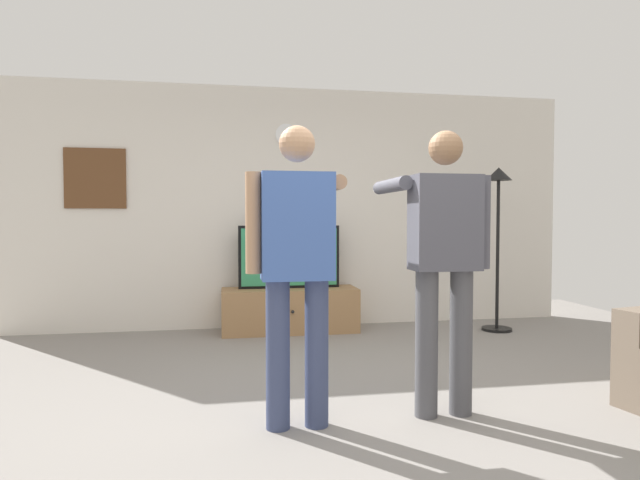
{
  "coord_description": "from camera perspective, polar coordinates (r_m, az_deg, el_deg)",
  "views": [
    {
      "loc": [
        -0.8,
        -3.14,
        1.22
      ],
      "look_at": [
        -0.04,
        1.2,
        1.05
      ],
      "focal_mm": 30.05,
      "sensor_mm": 36.0,
      "label": 1
    }
  ],
  "objects": [
    {
      "name": "ground_plane",
      "position": [
        3.46,
        4.27,
        -18.43
      ],
      "size": [
        8.4,
        8.4,
        0.0
      ],
      "primitive_type": "plane",
      "color": "gray"
    },
    {
      "name": "back_wall",
      "position": [
        6.14,
        -2.51,
        3.43
      ],
      "size": [
        6.4,
        0.1,
        2.7
      ],
      "primitive_type": "cube",
      "color": "silver",
      "rests_on": "ground_plane"
    },
    {
      "name": "tv_stand",
      "position": [
        5.86,
        -3.23,
        -7.45
      ],
      "size": [
        1.46,
        0.51,
        0.47
      ],
      "color": "#997047",
      "rests_on": "ground_plane"
    },
    {
      "name": "television",
      "position": [
        5.84,
        -3.29,
        -1.79
      ],
      "size": [
        1.1,
        0.07,
        0.68
      ],
      "color": "black",
      "rests_on": "tv_stand"
    },
    {
      "name": "wall_clock",
      "position": [
        6.14,
        -3.59,
        11.11
      ],
      "size": [
        0.25,
        0.03,
        0.25
      ],
      "primitive_type": "cylinder",
      "rotation": [
        1.57,
        0.0,
        0.0
      ],
      "color": "white"
    },
    {
      "name": "framed_picture",
      "position": [
        6.2,
        -22.81,
        6.07
      ],
      "size": [
        0.63,
        0.04,
        0.64
      ],
      "primitive_type": "cube",
      "color": "brown"
    },
    {
      "name": "floor_lamp",
      "position": [
        6.15,
        18.44,
        2.63
      ],
      "size": [
        0.32,
        0.32,
        1.78
      ],
      "color": "black",
      "rests_on": "ground_plane"
    },
    {
      "name": "person_standing_nearer_lamp",
      "position": [
        3.12,
        -2.47,
        -1.82
      ],
      "size": [
        0.6,
        0.78,
        1.76
      ],
      "color": "#384266",
      "rests_on": "ground_plane"
    },
    {
      "name": "person_standing_nearer_couch",
      "position": [
        3.4,
        13.04,
        -1.5
      ],
      "size": [
        0.59,
        0.78,
        1.76
      ],
      "color": "#4C4C51",
      "rests_on": "ground_plane"
    }
  ]
}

